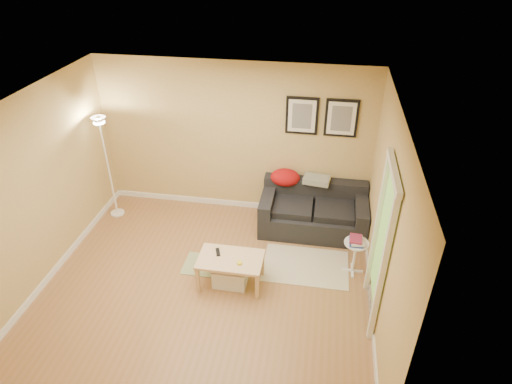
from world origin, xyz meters
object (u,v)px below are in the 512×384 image
(storage_bin, at_px, (230,275))
(book_stack, at_px, (356,240))
(sofa, at_px, (313,210))
(side_table, at_px, (354,257))
(floor_lamp, at_px, (109,171))
(coffee_table, at_px, (231,271))

(storage_bin, bearing_deg, book_stack, 17.34)
(sofa, relative_size, storage_bin, 3.56)
(book_stack, bearing_deg, side_table, 25.80)
(floor_lamp, bearing_deg, sofa, 2.07)
(coffee_table, relative_size, floor_lamp, 0.49)
(storage_bin, bearing_deg, floor_lamp, 149.77)
(sofa, bearing_deg, floor_lamp, -177.93)
(sofa, relative_size, coffee_table, 1.92)
(storage_bin, xyz_separation_m, book_stack, (1.69, 0.53, 0.42))
(coffee_table, height_order, book_stack, book_stack)
(book_stack, distance_m, floor_lamp, 4.11)
(side_table, bearing_deg, sofa, 124.16)
(sofa, relative_size, floor_lamp, 0.94)
(sofa, height_order, side_table, sofa)
(book_stack, relative_size, floor_lamp, 0.14)
(side_table, bearing_deg, floor_lamp, 168.46)
(sofa, distance_m, coffee_table, 1.81)
(coffee_table, relative_size, book_stack, 3.53)
(sofa, distance_m, floor_lamp, 3.42)
(coffee_table, xyz_separation_m, book_stack, (1.68, 0.52, 0.35))
(storage_bin, bearing_deg, side_table, 17.35)
(coffee_table, xyz_separation_m, side_table, (1.69, 0.52, 0.04))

